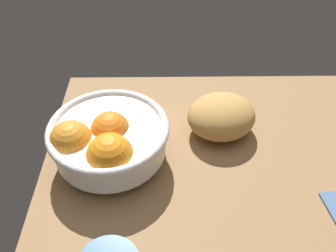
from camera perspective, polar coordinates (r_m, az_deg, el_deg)
name	(u,v)px	position (r cm, az deg, el deg)	size (l,w,h in cm)	color
ground_plane	(219,178)	(73.02, 8.16, -8.27)	(71.02, 65.76, 3.00)	#936D46
fruit_bowl	(106,140)	(69.99, -9.86, -2.15)	(23.56, 23.56, 11.44)	white
bread_loaf	(221,116)	(77.64, 8.48, 1.55)	(14.80, 13.19, 8.26)	tan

